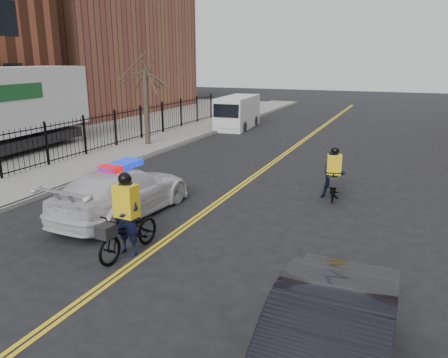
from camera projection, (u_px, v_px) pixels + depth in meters
The scene contains 13 objects.
ground at pixel (184, 227), 12.71m from camera, with size 120.00×120.00×0.00m, color black.
center_line_left at pixel (265, 167), 19.83m from camera, with size 0.10×60.00×0.01m, color yellow.
center_line_right at pixel (269, 167), 19.77m from camera, with size 0.10×60.00×0.01m, color yellow.
sidewalk at pixel (129, 152), 22.61m from camera, with size 3.00×60.00×0.15m, color gray.
curb at pixel (154, 154), 22.05m from camera, with size 0.20×60.00×0.15m, color gray.
iron_fence at pixel (104, 133), 22.93m from camera, with size 0.12×28.00×2.00m, color black, non-canonical shape.
warehouse_far at pixel (86, 34), 40.81m from camera, with size 14.00×18.00×14.00m, color brown.
street_tree at pixel (145, 82), 23.51m from camera, with size 3.20×3.20×4.80m.
police_cruiser at pixel (123, 191), 13.53m from camera, with size 2.38×5.34×1.68m.
dark_sedan at pixel (326, 354), 6.04m from camera, with size 1.69×4.84×1.60m, color black.
cargo_van at pixel (237, 113), 30.68m from camera, with size 2.35×5.39×2.20m.
cyclist_near at pixel (127, 226), 10.78m from camera, with size 0.92×2.22×2.12m.
cyclist_far at pixel (333, 178), 15.17m from camera, with size 0.93×1.88×1.84m.
Camera 1 is at (5.72, -10.47, 4.74)m, focal length 35.00 mm.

